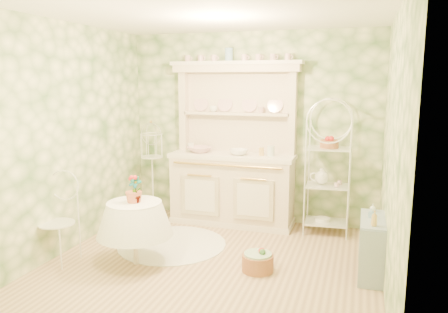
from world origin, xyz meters
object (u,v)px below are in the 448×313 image
(side_shelf, at_px, (372,249))
(round_table, at_px, (135,232))
(kitchen_dresser, at_px, (233,144))
(cafe_chair, at_px, (56,221))
(birdcage_stand, at_px, (152,169))
(floor_basket, at_px, (258,262))
(bakers_rack, at_px, (328,165))

(side_shelf, relative_size, round_table, 0.90)
(kitchen_dresser, relative_size, cafe_chair, 2.39)
(birdcage_stand, distance_m, floor_basket, 2.49)
(bakers_rack, bearing_deg, cafe_chair, -149.47)
(floor_basket, bearing_deg, kitchen_dresser, 116.25)
(kitchen_dresser, bearing_deg, round_table, -109.78)
(round_table, relative_size, birdcage_stand, 0.51)
(side_shelf, height_order, round_table, round_table)
(side_shelf, relative_size, cafe_chair, 0.69)
(bakers_rack, distance_m, side_shelf, 1.45)
(kitchen_dresser, distance_m, birdcage_stand, 1.30)
(round_table, height_order, floor_basket, round_table)
(kitchen_dresser, height_order, cafe_chair, kitchen_dresser)
(cafe_chair, bearing_deg, floor_basket, 1.85)
(birdcage_stand, relative_size, floor_basket, 4.69)
(round_table, relative_size, floor_basket, 2.37)
(bakers_rack, bearing_deg, round_table, -142.51)
(bakers_rack, relative_size, birdcage_stand, 1.27)
(round_table, height_order, birdcage_stand, birdcage_stand)
(cafe_chair, height_order, floor_basket, cafe_chair)
(birdcage_stand, bearing_deg, floor_basket, -35.82)
(floor_basket, bearing_deg, cafe_chair, -168.52)
(round_table, distance_m, cafe_chair, 0.90)
(birdcage_stand, bearing_deg, kitchen_dresser, 2.77)
(bakers_rack, relative_size, side_shelf, 2.79)
(kitchen_dresser, bearing_deg, floor_basket, -63.75)
(round_table, bearing_deg, bakers_rack, 41.02)
(round_table, xyz_separation_m, birdcage_stand, (-0.62, 1.65, 0.36))
(bakers_rack, distance_m, birdcage_stand, 2.56)
(kitchen_dresser, relative_size, side_shelf, 3.43)
(kitchen_dresser, bearing_deg, bakers_rack, -0.96)
(side_shelf, xyz_separation_m, cafe_chair, (-3.36, -0.72, 0.19))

